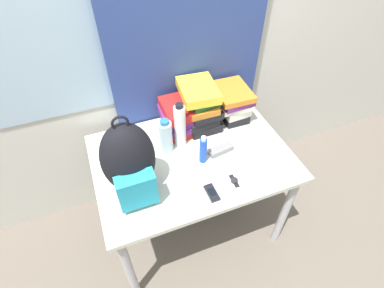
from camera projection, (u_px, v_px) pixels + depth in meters
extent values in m
plane|color=#665B51|center=(213.00, 270.00, 2.02)|extent=(12.00, 12.00, 0.00)
cube|color=beige|center=(161.00, 38.00, 1.70)|extent=(6.00, 0.05, 2.50)
cube|color=#9EBCD1|center=(78.00, 46.00, 1.53)|extent=(1.10, 0.01, 0.80)
cube|color=navy|center=(188.00, 38.00, 1.70)|extent=(0.96, 0.04, 2.50)
cube|color=beige|center=(192.00, 158.00, 1.76)|extent=(1.13, 0.79, 0.03)
cylinder|color=#B2B2B7|center=(129.00, 269.00, 1.67)|extent=(0.05, 0.05, 0.72)
cylinder|color=#B2B2B7|center=(285.00, 212.00, 1.93)|extent=(0.05, 0.05, 0.72)
cylinder|color=#B2B2B7|center=(107.00, 179.00, 2.12)|extent=(0.05, 0.05, 0.72)
cylinder|color=#B2B2B7|center=(236.00, 142.00, 2.38)|extent=(0.05, 0.05, 0.72)
ellipsoid|color=black|center=(128.00, 159.00, 1.45)|extent=(0.27, 0.22, 0.43)
cube|color=teal|center=(137.00, 190.00, 1.42)|extent=(0.19, 0.08, 0.19)
torus|color=black|center=(120.00, 123.00, 1.28)|extent=(0.08, 0.01, 0.08)
cube|color=red|center=(180.00, 127.00, 1.89)|extent=(0.17, 0.22, 0.05)
cube|color=#6B2370|center=(178.00, 121.00, 1.86)|extent=(0.19, 0.25, 0.04)
cube|color=#6B2370|center=(179.00, 115.00, 1.83)|extent=(0.23, 0.25, 0.05)
cube|color=red|center=(177.00, 109.00, 1.79)|extent=(0.17, 0.25, 0.06)
cube|color=black|center=(200.00, 121.00, 1.93)|extent=(0.20, 0.26, 0.05)
cube|color=black|center=(198.00, 115.00, 1.88)|extent=(0.21, 0.26, 0.06)
cube|color=black|center=(201.00, 108.00, 1.86)|extent=(0.21, 0.28, 0.04)
cube|color=orange|center=(199.00, 103.00, 1.82)|extent=(0.18, 0.25, 0.04)
cube|color=#1E5623|center=(200.00, 98.00, 1.79)|extent=(0.19, 0.23, 0.04)
cube|color=yellow|center=(198.00, 90.00, 1.76)|extent=(0.23, 0.29, 0.06)
cube|color=black|center=(232.00, 113.00, 1.98)|extent=(0.16, 0.23, 0.06)
cube|color=silver|center=(232.00, 106.00, 1.94)|extent=(0.17, 0.24, 0.05)
cube|color=silver|center=(230.00, 101.00, 1.91)|extent=(0.21, 0.25, 0.03)
cube|color=#6B2370|center=(232.00, 96.00, 1.89)|extent=(0.21, 0.27, 0.04)
cube|color=orange|center=(232.00, 92.00, 1.86)|extent=(0.22, 0.27, 0.04)
cylinder|color=silver|center=(166.00, 137.00, 1.71)|extent=(0.08, 0.08, 0.21)
cylinder|color=#286BB7|center=(164.00, 122.00, 1.62)|extent=(0.05, 0.05, 0.02)
cylinder|color=white|center=(180.00, 126.00, 1.72)|extent=(0.07, 0.07, 0.28)
cylinder|color=black|center=(179.00, 106.00, 1.61)|extent=(0.04, 0.04, 0.02)
cylinder|color=blue|center=(203.00, 151.00, 1.66)|extent=(0.04, 0.04, 0.17)
cylinder|color=white|center=(204.00, 139.00, 1.60)|extent=(0.03, 0.03, 0.02)
cube|color=black|center=(211.00, 193.00, 1.55)|extent=(0.05, 0.11, 0.02)
cube|color=black|center=(211.00, 192.00, 1.55)|extent=(0.04, 0.05, 0.00)
cube|color=gray|center=(221.00, 150.00, 1.76)|extent=(0.16, 0.08, 0.04)
cube|color=black|center=(234.00, 181.00, 1.62)|extent=(0.02, 0.09, 0.00)
cylinder|color=#232328|center=(234.00, 180.00, 1.61)|extent=(0.04, 0.04, 0.01)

